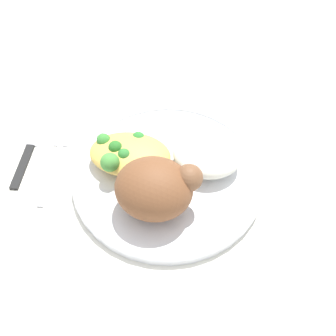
{
  "coord_description": "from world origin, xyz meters",
  "views": [
    {
      "loc": [
        0.06,
        -0.35,
        0.48
      ],
      "look_at": [
        0.0,
        0.0,
        0.03
      ],
      "focal_mm": 45.63,
      "sensor_mm": 36.0,
      "label": 1
    }
  ],
  "objects_px": {
    "plate": "(168,176)",
    "mac_cheese_with_broccoli": "(128,154)",
    "fork": "(55,160)",
    "roasted_chicken": "(156,188)",
    "knife": "(30,146)",
    "rice_pile": "(207,155)"
  },
  "relations": [
    {
      "from": "plate",
      "to": "fork",
      "type": "distance_m",
      "value": 0.17
    },
    {
      "from": "rice_pile",
      "to": "mac_cheese_with_broccoli",
      "type": "xyz_separation_m",
      "value": [
        -0.11,
        -0.02,
        -0.0
      ]
    },
    {
      "from": "plate",
      "to": "fork",
      "type": "bearing_deg",
      "value": 178.1
    },
    {
      "from": "rice_pile",
      "to": "roasted_chicken",
      "type": "bearing_deg",
      "value": -125.13
    },
    {
      "from": "roasted_chicken",
      "to": "mac_cheese_with_broccoli",
      "type": "bearing_deg",
      "value": 128.51
    },
    {
      "from": "rice_pile",
      "to": "plate",
      "type": "bearing_deg",
      "value": -153.24
    },
    {
      "from": "rice_pile",
      "to": "knife",
      "type": "xyz_separation_m",
      "value": [
        -0.26,
        0.0,
        -0.03
      ]
    },
    {
      "from": "rice_pile",
      "to": "fork",
      "type": "relative_size",
      "value": 0.66
    },
    {
      "from": "fork",
      "to": "roasted_chicken",
      "type": "bearing_deg",
      "value": -20.5
    },
    {
      "from": "mac_cheese_with_broccoli",
      "to": "fork",
      "type": "xyz_separation_m",
      "value": [
        -0.11,
        -0.0,
        -0.03
      ]
    },
    {
      "from": "knife",
      "to": "fork",
      "type": "bearing_deg",
      "value": -23.74
    },
    {
      "from": "roasted_chicken",
      "to": "knife",
      "type": "relative_size",
      "value": 0.57
    },
    {
      "from": "roasted_chicken",
      "to": "rice_pile",
      "type": "xyz_separation_m",
      "value": [
        0.06,
        0.08,
        -0.02
      ]
    },
    {
      "from": "mac_cheese_with_broccoli",
      "to": "plate",
      "type": "bearing_deg",
      "value": -9.74
    },
    {
      "from": "mac_cheese_with_broccoli",
      "to": "rice_pile",
      "type": "bearing_deg",
      "value": 8.15
    },
    {
      "from": "plate",
      "to": "mac_cheese_with_broccoli",
      "type": "distance_m",
      "value": 0.06
    },
    {
      "from": "mac_cheese_with_broccoli",
      "to": "fork",
      "type": "distance_m",
      "value": 0.11
    },
    {
      "from": "plate",
      "to": "mac_cheese_with_broccoli",
      "type": "height_order",
      "value": "mac_cheese_with_broccoli"
    },
    {
      "from": "mac_cheese_with_broccoli",
      "to": "fork",
      "type": "height_order",
      "value": "mac_cheese_with_broccoli"
    },
    {
      "from": "roasted_chicken",
      "to": "rice_pile",
      "type": "distance_m",
      "value": 0.1
    },
    {
      "from": "mac_cheese_with_broccoli",
      "to": "knife",
      "type": "relative_size",
      "value": 0.6
    },
    {
      "from": "plate",
      "to": "knife",
      "type": "relative_size",
      "value": 1.4
    }
  ]
}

